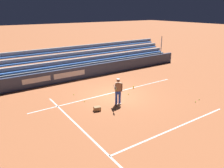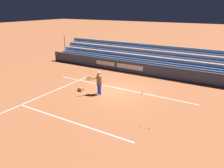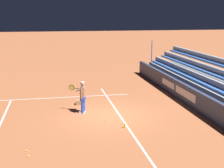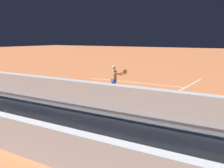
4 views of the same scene
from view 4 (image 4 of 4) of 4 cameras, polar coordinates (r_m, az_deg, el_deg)
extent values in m
plane|color=#B7663D|center=(16.10, -4.33, -2.44)|extent=(160.00, 160.00, 0.00)
cube|color=white|center=(15.71, -5.41, -2.76)|extent=(12.00, 0.10, 0.01)
cube|color=white|center=(17.80, 14.29, -1.51)|extent=(0.10, 12.00, 0.01)
cube|color=white|center=(20.71, 4.71, 0.36)|extent=(8.22, 0.10, 0.01)
cube|color=#384260|center=(12.47, -17.92, -4.01)|extent=(22.40, 0.24, 1.10)
cube|color=silver|center=(11.56, -13.09, -4.59)|extent=(2.80, 0.01, 0.44)
cube|color=silver|center=(9.85, -1.48, -6.89)|extent=(2.20, 0.01, 0.40)
cube|color=blue|center=(11.73, -21.81, -1.95)|extent=(20.85, 0.40, 0.12)
cube|color=#9EA3A8|center=(11.55, -22.97, -1.48)|extent=(21.28, 0.24, 0.45)
cylinder|color=blue|center=(16.81, 0.14, -0.35)|extent=(0.15, 0.15, 0.88)
cylinder|color=blue|center=(16.63, 0.57, -0.46)|extent=(0.15, 0.15, 0.88)
cube|color=white|center=(16.92, 0.31, -1.65)|extent=(0.21, 0.30, 0.09)
cube|color=white|center=(16.74, 0.74, -1.77)|extent=(0.21, 0.30, 0.09)
cube|color=blue|center=(16.66, 0.36, 0.81)|extent=(0.40, 0.34, 0.20)
cube|color=#A37556|center=(16.60, 0.36, 2.07)|extent=(0.41, 0.34, 0.58)
sphere|color=#A37556|center=(16.55, 0.39, 3.55)|extent=(0.21, 0.21, 0.21)
cylinder|color=white|center=(16.54, 0.39, 3.86)|extent=(0.20, 0.20, 0.05)
cylinder|color=#A37556|center=(16.81, -0.12, 2.03)|extent=(0.09, 0.09, 0.56)
cylinder|color=#A37556|center=(16.51, 1.41, 2.20)|extent=(0.32, 0.57, 0.24)
cylinder|color=black|center=(16.64, 2.08, 2.43)|extent=(0.15, 0.29, 0.03)
torus|color=black|center=(16.80, 2.86, 2.64)|extent=(0.15, 0.30, 0.31)
cylinder|color=#D6D14C|center=(16.80, 2.86, 2.64)|extent=(0.11, 0.25, 0.27)
cube|color=#A87F51|center=(16.10, 5.48, -1.99)|extent=(0.45, 0.37, 0.26)
sphere|color=#CCE533|center=(13.39, -0.20, -4.84)|extent=(0.07, 0.07, 0.07)
sphere|color=#CCE533|center=(21.45, -6.00, 0.76)|extent=(0.07, 0.07, 0.07)
sphere|color=#CCE533|center=(14.70, 2.70, -3.50)|extent=(0.07, 0.07, 0.07)
sphere|color=#CCE533|center=(16.94, -5.90, -1.73)|extent=(0.07, 0.07, 0.07)
sphere|color=#CCE533|center=(21.69, -7.23, 0.84)|extent=(0.07, 0.07, 0.07)
cylinder|color=yellow|center=(17.05, -10.34, -1.50)|extent=(0.07, 0.07, 0.22)
camera|label=1|loc=(24.71, 30.49, 14.26)|focal=35.00mm
camera|label=2|loc=(31.39, -1.07, 14.75)|focal=35.00mm
camera|label=3|loc=(29.31, -26.53, 12.53)|focal=50.00mm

